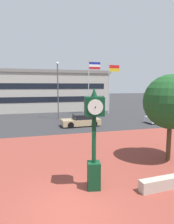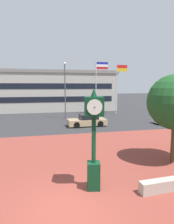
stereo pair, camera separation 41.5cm
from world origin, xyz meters
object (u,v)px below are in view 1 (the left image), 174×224
object	(u,v)px
street_lamp_post	(58,85)
car_street_mid	(164,118)
street_clock	(94,135)
plaza_tree	(172,103)
car_street_near	(81,121)
flagpole_primary	(90,81)
flagpole_secondary	(110,83)
civic_building	(45,90)

from	to	relation	value
street_lamp_post	car_street_mid	bearing A→B (deg)	-27.12
street_clock	car_street_mid	distance (m)	17.69
street_lamp_post	plaza_tree	bearing A→B (deg)	-74.93
car_street_near	car_street_mid	bearing A→B (deg)	-96.11
car_street_near	flagpole_primary	distance (m)	9.92
flagpole_primary	flagpole_secondary	distance (m)	3.21
street_clock	car_street_mid	xyz separation A→B (m)	(12.62, 12.27, -1.76)
flagpole_primary	flagpole_secondary	world-z (taller)	flagpole_primary
street_clock	civic_building	distance (m)	32.52
civic_building	street_lamp_post	xyz separation A→B (m)	(0.60, -14.26, 0.96)
flagpole_primary	flagpole_secondary	size ratio (longest dim) A/B	1.05
car_street_near	street_lamp_post	size ratio (longest dim) A/B	0.57
street_clock	flagpole_secondary	xyz separation A→B (m)	(9.42, 21.25, 2.36)
plaza_tree	flagpole_primary	size ratio (longest dim) A/B	0.61
plaza_tree	street_lamp_post	bearing A→B (deg)	105.07
car_street_near	plaza_tree	bearing A→B (deg)	-168.19
flagpole_secondary	car_street_near	bearing A→B (deg)	-129.29
plaza_tree	street_lamp_post	size ratio (longest dim) A/B	0.68
flagpole_primary	civic_building	world-z (taller)	flagpole_primary
plaza_tree	civic_building	xyz separation A→B (m)	(-4.97, 30.49, 0.10)
plaza_tree	flagpole_primary	world-z (taller)	flagpole_primary
car_street_mid	flagpole_primary	world-z (taller)	flagpole_primary
flagpole_secondary	civic_building	bearing A→B (deg)	128.83
plaza_tree	car_street_mid	distance (m)	12.89
plaza_tree	flagpole_secondary	distance (m)	19.72
car_street_mid	car_street_near	bearing A→B (deg)	85.74
plaza_tree	car_street_near	xyz separation A→B (m)	(-2.61, 11.07, -2.80)
civic_building	street_lamp_post	world-z (taller)	street_lamp_post
car_street_near	civic_building	bearing A→B (deg)	5.50
flagpole_secondary	street_lamp_post	size ratio (longest dim) A/B	1.06
civic_building	plaza_tree	bearing A→B (deg)	-80.74
flagpole_secondary	street_lamp_post	bearing A→B (deg)	-160.35
civic_building	car_street_near	bearing A→B (deg)	-83.07
car_street_near	street_lamp_post	distance (m)	6.68
car_street_mid	civic_building	xyz separation A→B (m)	(-12.25, 20.23, 2.90)
plaza_tree	car_street_near	bearing A→B (deg)	103.25
car_street_near	flagpole_secondary	xyz separation A→B (m)	(6.69, 8.18, 4.12)
car_street_mid	flagpole_primary	distance (m)	11.87
car_street_mid	flagpole_secondary	distance (m)	10.39
flagpole_primary	car_street_near	bearing A→B (deg)	-113.14
plaza_tree	car_street_near	size ratio (longest dim) A/B	1.19
street_clock	flagpole_secondary	bearing A→B (deg)	76.55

